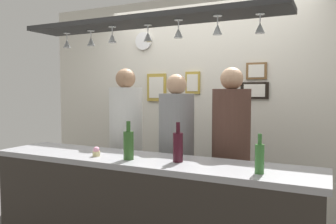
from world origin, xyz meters
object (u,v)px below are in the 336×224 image
picture_frame_lower_pair (254,90)px  person_middle_grey_shirt (176,143)px  cupcake (96,152)px  picture_frame_caricature (157,87)px  person_left_white_patterned_shirt (126,135)px  picture_frame_upper_small (256,71)px  bottle_wine_dark_red (178,146)px  bottle_beer_green_import (260,158)px  wall_clock (144,41)px  bottle_champagne_green (129,144)px  picture_frame_crest (193,83)px  person_right_brown_shirt (231,143)px

picture_frame_lower_pair → person_middle_grey_shirt: bearing=-126.9°
cupcake → picture_frame_caricature: (-0.23, 1.50, 0.53)m
person_left_white_patterned_shirt → picture_frame_upper_small: size_ratio=7.84×
bottle_wine_dark_red → picture_frame_caricature: (-0.92, 1.40, 0.45)m
picture_frame_lower_pair → bottle_beer_green_import: bearing=-77.0°
person_left_white_patterned_shirt → person_middle_grey_shirt: person_left_white_patterned_shirt is taller
wall_clock → bottle_champagne_green: bearing=-64.2°
person_left_white_patterned_shirt → person_middle_grey_shirt: (0.57, 0.00, -0.04)m
bottle_beer_green_import → picture_frame_upper_small: bearing=102.3°
bottle_champagne_green → picture_frame_caricature: 1.66m
person_middle_grey_shirt → picture_frame_lower_pair: size_ratio=5.53×
cupcake → wall_clock: 1.91m
bottle_beer_green_import → picture_frame_caricature: size_ratio=0.76×
bottle_champagne_green → bottle_beer_green_import: 1.00m
picture_frame_crest → person_left_white_patterned_shirt: bearing=-119.2°
bottle_beer_green_import → picture_frame_upper_small: size_ratio=1.18×
person_middle_grey_shirt → bottle_beer_green_import: size_ratio=6.38×
cupcake → bottle_champagne_green: bearing=0.6°
person_right_brown_shirt → picture_frame_upper_small: (0.06, 0.77, 0.68)m
bottle_wine_dark_red → picture_frame_crest: 1.56m
person_left_white_patterned_shirt → picture_frame_crest: size_ratio=6.64×
cupcake → picture_frame_crest: (0.24, 1.50, 0.59)m
person_middle_grey_shirt → person_right_brown_shirt: person_right_brown_shirt is taller
person_middle_grey_shirt → picture_frame_crest: size_ratio=6.38×
cupcake → person_left_white_patterned_shirt: bearing=104.3°
bottle_champagne_green → picture_frame_upper_small: 1.76m
person_left_white_patterned_shirt → bottle_beer_green_import: 1.67m
bottle_wine_dark_red → person_right_brown_shirt: bearing=69.9°
picture_frame_caricature → picture_frame_crest: size_ratio=1.31×
bottle_champagne_green → picture_frame_crest: (-0.06, 1.50, 0.51)m
person_left_white_patterned_shirt → bottle_wine_dark_red: 1.08m
person_right_brown_shirt → bottle_wine_dark_red: bearing=-110.1°
bottle_wine_dark_red → wall_clock: 2.06m
bottle_champagne_green → picture_frame_caricature: (-0.54, 1.50, 0.45)m
bottle_beer_green_import → cupcake: size_ratio=3.33×
person_middle_grey_shirt → bottle_wine_dark_red: size_ratio=5.53×
bottle_wine_dark_red → bottle_champagne_green: bearing=-166.4°
person_right_brown_shirt → person_left_white_patterned_shirt: bearing=-180.0°
person_middle_grey_shirt → bottle_wine_dark_red: person_middle_grey_shirt is taller
person_left_white_patterned_shirt → picture_frame_lower_pair: bearing=33.8°
person_left_white_patterned_shirt → bottle_beer_green_import: person_left_white_patterned_shirt is taller
picture_frame_caricature → picture_frame_upper_small: size_ratio=1.55×
picture_frame_upper_small → person_middle_grey_shirt: bearing=-127.7°
person_left_white_patterned_shirt → person_right_brown_shirt: 1.11m
person_middle_grey_shirt → cupcake: size_ratio=21.25×
person_right_brown_shirt → person_middle_grey_shirt: bearing=180.0°
picture_frame_lower_pair → person_right_brown_shirt: bearing=-93.2°
bottle_beer_green_import → picture_frame_caricature: 2.20m
person_middle_grey_shirt → picture_frame_crest: picture_frame_crest is taller
wall_clock → person_left_white_patterned_shirt: bearing=-73.5°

